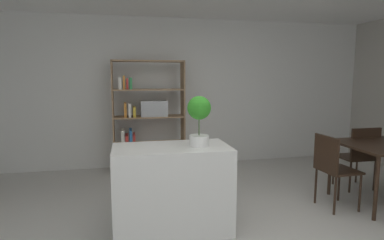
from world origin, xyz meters
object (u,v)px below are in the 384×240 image
potted_plant_on_island (199,116)px  dining_chair_far (360,153)px  kitchen_island (172,189)px  open_bookshelf (146,114)px  dining_chair_island_side (332,165)px

potted_plant_on_island → dining_chair_far: potted_plant_on_island is taller
potted_plant_on_island → kitchen_island: bearing=172.5°
open_bookshelf → dining_chair_far: size_ratio=2.06×
open_bookshelf → dining_chair_far: 3.30m
potted_plant_on_island → open_bookshelf: 2.26m
dining_chair_far → kitchen_island: bearing=12.9°
dining_chair_far → dining_chair_island_side: 0.93m
kitchen_island → potted_plant_on_island: bearing=-7.5°
kitchen_island → potted_plant_on_island: size_ratio=2.31×
open_bookshelf → dining_chair_far: open_bookshelf is taller
potted_plant_on_island → dining_chair_far: 2.65m
open_bookshelf → dining_chair_island_side: (2.09, -2.03, -0.44)m
dining_chair_island_side → kitchen_island: bearing=91.8°
kitchen_island → open_bookshelf: 2.25m
potted_plant_on_island → dining_chair_island_side: bearing=6.2°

